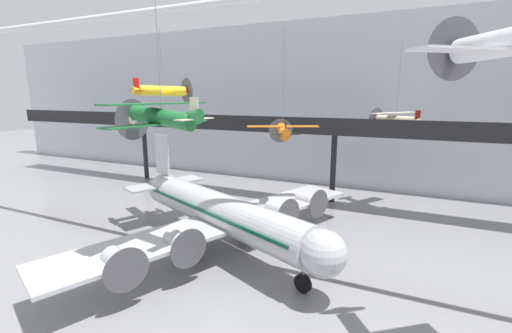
# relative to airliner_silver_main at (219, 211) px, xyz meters

# --- Properties ---
(hangar_back_wall) EXTENTS (140.00, 3.00, 23.88)m
(hangar_back_wall) POSITION_rel_airliner_silver_main_xyz_m (6.14, 26.93, 8.56)
(hangar_back_wall) COLOR silver
(hangar_back_wall) RESTS_ON ground
(mezzanine_walkway) EXTENTS (110.00, 3.20, 10.73)m
(mezzanine_walkway) POSITION_rel_airliner_silver_main_xyz_m (6.14, 16.58, 5.66)
(mezzanine_walkway) COLOR black
(mezzanine_walkway) RESTS_ON ground
(airliner_silver_main) EXTENTS (24.44, 28.66, 9.43)m
(airliner_silver_main) POSITION_rel_airliner_silver_main_xyz_m (0.00, 0.00, 0.00)
(airliner_silver_main) COLOR #B7BABF
(airliner_silver_main) RESTS_ON ground
(suspended_plane_yellow_lowwing) EXTENTS (7.01, 6.18, 7.23)m
(suspended_plane_yellow_lowwing) POSITION_rel_airliner_silver_main_xyz_m (-8.41, 3.64, 10.31)
(suspended_plane_yellow_lowwing) COLOR yellow
(suspended_plane_green_biplane) EXTENTS (7.03, 8.56, 9.59)m
(suspended_plane_green_biplane) POSITION_rel_airliner_silver_main_xyz_m (-1.02, -5.56, 8.46)
(suspended_plane_green_biplane) COLOR #1E6B33
(suspended_plane_orange_highwing) EXTENTS (6.92, 6.10, 11.22)m
(suspended_plane_orange_highwing) POSITION_rel_airliner_silver_main_xyz_m (3.01, 7.70, 6.44)
(suspended_plane_orange_highwing) COLOR orange
(suspended_plane_cream_biplane) EXTENTS (6.27, 6.88, 10.38)m
(suspended_plane_cream_biplane) POSITION_rel_airliner_silver_main_xyz_m (12.84, 18.77, 7.12)
(suspended_plane_cream_biplane) COLOR beige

